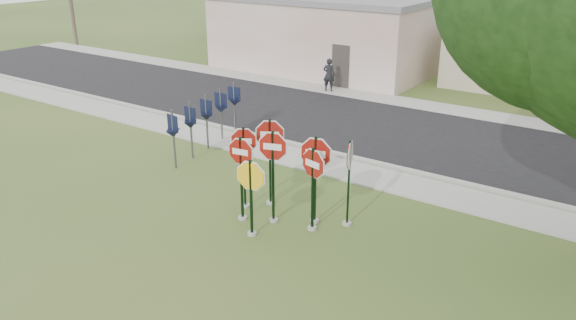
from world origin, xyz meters
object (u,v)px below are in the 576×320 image
Objects in this scene: stop_sign_center at (273,164)px; stop_sign_yellow at (251,189)px; stop_sign_left at (241,168)px; pedestrian at (329,75)px.

stop_sign_yellow is at bearing -90.32° from stop_sign_center.
stop_sign_left reaches higher than stop_sign_yellow.
stop_sign_center is at bearing 99.44° from pedestrian.
stop_sign_center reaches higher than stop_sign_left.
pedestrian is at bearing 115.12° from stop_sign_center.
stop_sign_yellow reaches higher than pedestrian.
stop_sign_yellow is 1.33× the size of pedestrian.
pedestrian is (-5.95, 13.62, -0.41)m from stop_sign_yellow.
stop_sign_center is 1.09× the size of stop_sign_left.
stop_sign_yellow is at bearing -36.04° from stop_sign_left.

